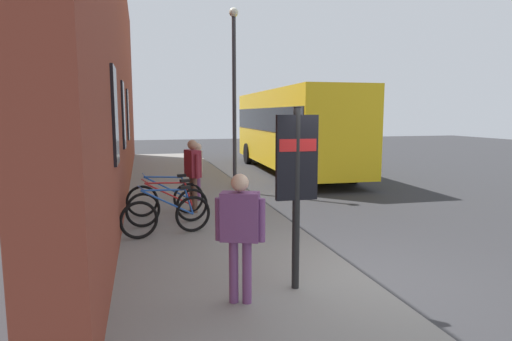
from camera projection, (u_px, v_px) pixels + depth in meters
The scene contains 12 objects.
ground at pixel (290, 199), 12.35m from camera, with size 60.00×60.00×0.00m, color #2D2D30.
sidewalk_pavement at pixel (187, 190), 13.56m from camera, with size 24.00×3.50×0.12m, color gray.
station_facade at pixel (115, 72), 13.51m from camera, with size 22.00×0.65×7.48m.
bicycle_leaning_wall at pixel (167, 215), 8.20m from camera, with size 0.57×1.74×0.97m.
bicycle_mid_rack at pixel (169, 206), 9.03m from camera, with size 0.57×1.74×0.97m.
bicycle_nearest_sign at pixel (166, 198), 9.85m from camera, with size 0.48×1.77×0.97m.
transit_info_sign at pixel (297, 169), 5.55m from camera, with size 0.10×0.55×2.40m.
city_bus at pixel (292, 126), 17.91m from camera, with size 10.59×2.94×3.35m.
pedestrian_by_facade at pixel (193, 168), 10.10m from camera, with size 0.63×0.37×1.71m.
pedestrian_crossing_street at pixel (198, 165), 11.53m from camera, with size 0.58×0.30×1.53m.
pedestrian_near_bus at pixel (240, 225), 5.19m from camera, with size 0.38×0.58×1.60m.
street_lamp at pixel (234, 84), 13.04m from camera, with size 0.28×0.28×5.44m.
Camera 1 is at (-5.48, 3.05, 2.43)m, focal length 30.19 mm.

